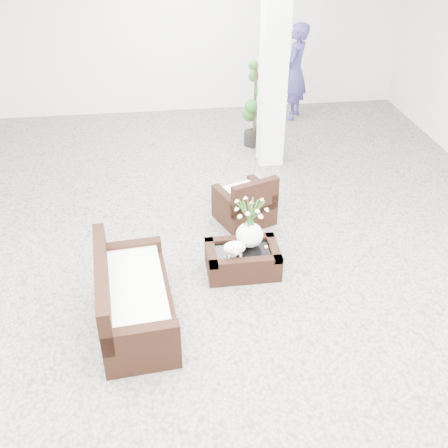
{
  "coord_description": "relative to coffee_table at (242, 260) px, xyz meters",
  "views": [
    {
      "loc": [
        -0.75,
        -5.58,
        4.19
      ],
      "look_at": [
        0.0,
        -0.1,
        0.62
      ],
      "focal_mm": 42.91,
      "sensor_mm": 36.0,
      "label": 1
    }
  ],
  "objects": [
    {
      "name": "ground",
      "position": [
        -0.21,
        0.26,
        -0.16
      ],
      "size": [
        11.0,
        11.0,
        0.0
      ],
      "primitive_type": "plane",
      "color": "gray",
      "rests_on": "ground"
    },
    {
      "name": "armchair",
      "position": [
        0.22,
        1.18,
        0.22
      ],
      "size": [
        0.91,
        0.89,
        0.76
      ],
      "primitive_type": "cube",
      "rotation": [
        0.0,
        0.0,
        3.51
      ],
      "color": "black",
      "rests_on": "ground"
    },
    {
      "name": "topiary",
      "position": [
        0.84,
        3.78,
        0.62
      ],
      "size": [
        0.41,
        0.41,
        1.55
      ],
      "primitive_type": null,
      "color": "#214F19",
      "rests_on": "ground"
    },
    {
      "name": "planter_narcissus",
      "position": [
        0.1,
        0.1,
        0.56
      ],
      "size": [
        0.44,
        0.44,
        0.8
      ],
      "primitive_type": null,
      "color": "white",
      "rests_on": "coffee_table"
    },
    {
      "name": "sheep_figurine",
      "position": [
        -0.12,
        -0.1,
        0.26
      ],
      "size": [
        0.28,
        0.23,
        0.21
      ],
      "primitive_type": "ellipsoid",
      "color": "white",
      "rests_on": "coffee_table"
    },
    {
      "name": "coffee_table",
      "position": [
        0.0,
        0.0,
        0.0
      ],
      "size": [
        0.9,
        0.6,
        0.31
      ],
      "primitive_type": "cube",
      "color": "black",
      "rests_on": "ground"
    },
    {
      "name": "shopper",
      "position": [
        1.89,
        5.02,
        0.8
      ],
      "size": [
        0.74,
        0.83,
        1.9
      ],
      "primitive_type": "imported",
      "rotation": [
        0.0,
        0.0,
        -2.09
      ],
      "color": "navy",
      "rests_on": "ground"
    },
    {
      "name": "loveseat",
      "position": [
        -1.32,
        -0.75,
        0.27
      ],
      "size": [
        0.9,
        1.66,
        0.85
      ],
      "primitive_type": "cube",
      "rotation": [
        0.0,
        0.0,
        1.66
      ],
      "color": "black",
      "rests_on": "ground"
    },
    {
      "name": "tealight",
      "position": [
        0.3,
        0.02,
        0.17
      ],
      "size": [
        0.04,
        0.04,
        0.03
      ],
      "primitive_type": "cylinder",
      "color": "white",
      "rests_on": "coffee_table"
    },
    {
      "name": "column",
      "position": [
        0.99,
        3.06,
        1.59
      ],
      "size": [
        0.4,
        0.4,
        3.5
      ],
      "primitive_type": "cube",
      "color": "white",
      "rests_on": "ground"
    }
  ]
}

